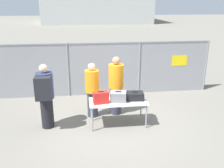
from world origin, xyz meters
TOP-DOWN VIEW (x-y plane):
  - ground_plane at (0.00, 0.00)m, footprint 120.00×120.00m
  - fence_section at (0.02, 2.44)m, footprint 8.13×0.07m
  - inspection_table at (0.14, -0.11)m, footprint 1.64×0.76m
  - suitcase_red at (-0.35, -0.20)m, footprint 0.45×0.27m
  - suitcase_grey at (0.15, -0.11)m, footprint 0.50×0.42m
  - suitcase_black at (0.64, -0.04)m, footprint 0.52×0.40m
  - traveler_hooded at (-1.87, -0.07)m, footprint 0.46×0.71m
  - security_worker_near at (0.19, 0.66)m, footprint 0.46×0.46m
  - security_worker_far at (-0.56, 0.56)m, footprint 0.42×0.42m
  - utility_trailer at (1.33, 3.82)m, footprint 3.65×2.05m
  - distant_hangar at (2.02, 38.86)m, footprint 17.30×13.42m

SIDE VIEW (x-z plane):
  - ground_plane at x=0.00m, z-range 0.00..0.00m
  - utility_trailer at x=1.33m, z-range 0.06..0.83m
  - inspection_table at x=0.14m, z-range 0.31..1.04m
  - suitcase_black at x=0.64m, z-range 0.72..0.96m
  - suitcase_grey at x=0.15m, z-range 0.72..1.02m
  - security_worker_far at x=-0.56m, z-range 0.03..1.73m
  - suitcase_red at x=-0.35m, z-range 0.72..1.07m
  - security_worker_near at x=0.19m, z-range 0.03..1.88m
  - traveler_hooded at x=-1.87m, z-range 0.09..1.94m
  - fence_section at x=0.02m, z-range 0.05..2.06m
  - distant_hangar at x=2.02m, z-range 0.00..7.20m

